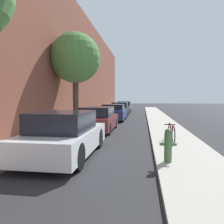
{
  "coord_description": "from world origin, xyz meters",
  "views": [
    {
      "loc": [
        1.54,
        0.96,
        1.84
      ],
      "look_at": [
        0.14,
        10.5,
        1.21
      ],
      "focal_mm": 34.18,
      "sensor_mm": 36.0,
      "label": 1
    }
  ],
  "objects_px": {
    "parked_car_maroon": "(98,119)",
    "parked_car_navy": "(114,112)",
    "parked_car_white": "(65,135)",
    "parked_car_grey": "(124,107)",
    "bicycle": "(171,132)",
    "street_tree_far": "(75,59)",
    "parked_car_black": "(120,109)",
    "fire_hydrant": "(168,145)"
  },
  "relations": [
    {
      "from": "street_tree_far",
      "to": "bicycle",
      "type": "height_order",
      "value": "street_tree_far"
    },
    {
      "from": "parked_car_white",
      "to": "parked_car_black",
      "type": "bearing_deg",
      "value": 89.83
    },
    {
      "from": "parked_car_black",
      "to": "street_tree_far",
      "type": "distance_m",
      "value": 10.23
    },
    {
      "from": "parked_car_white",
      "to": "parked_car_navy",
      "type": "relative_size",
      "value": 1.01
    },
    {
      "from": "parked_car_navy",
      "to": "parked_car_grey",
      "type": "xyz_separation_m",
      "value": [
        -0.12,
        11.11,
        0.01
      ]
    },
    {
      "from": "fire_hydrant",
      "to": "street_tree_far",
      "type": "bearing_deg",
      "value": 124.14
    },
    {
      "from": "parked_car_white",
      "to": "street_tree_far",
      "type": "distance_m",
      "value": 7.85
    },
    {
      "from": "bicycle",
      "to": "parked_car_maroon",
      "type": "bearing_deg",
      "value": 139.41
    },
    {
      "from": "parked_car_maroon",
      "to": "parked_car_grey",
      "type": "bearing_deg",
      "value": 89.98
    },
    {
      "from": "parked_car_maroon",
      "to": "parked_car_grey",
      "type": "xyz_separation_m",
      "value": [
        0.01,
        16.85,
        0.02
      ]
    },
    {
      "from": "street_tree_far",
      "to": "fire_hydrant",
      "type": "distance_m",
      "value": 9.51
    },
    {
      "from": "parked_car_grey",
      "to": "bicycle",
      "type": "relative_size",
      "value": 2.51
    },
    {
      "from": "bicycle",
      "to": "parked_car_grey",
      "type": "bearing_deg",
      "value": 98.93
    },
    {
      "from": "parked_car_navy",
      "to": "fire_hydrant",
      "type": "xyz_separation_m",
      "value": [
        3.05,
        -11.56,
        -0.07
      ]
    },
    {
      "from": "bicycle",
      "to": "fire_hydrant",
      "type": "bearing_deg",
      "value": -100.42
    },
    {
      "from": "parked_car_grey",
      "to": "bicycle",
      "type": "height_order",
      "value": "parked_car_grey"
    },
    {
      "from": "parked_car_white",
      "to": "parked_car_maroon",
      "type": "height_order",
      "value": "parked_car_white"
    },
    {
      "from": "parked_car_white",
      "to": "bicycle",
      "type": "bearing_deg",
      "value": 33.27
    },
    {
      "from": "parked_car_grey",
      "to": "street_tree_far",
      "type": "relative_size",
      "value": 0.73
    },
    {
      "from": "parked_car_maroon",
      "to": "parked_car_navy",
      "type": "distance_m",
      "value": 5.73
    },
    {
      "from": "parked_car_maroon",
      "to": "parked_car_black",
      "type": "bearing_deg",
      "value": 89.38
    },
    {
      "from": "parked_car_white",
      "to": "parked_car_grey",
      "type": "height_order",
      "value": "parked_car_white"
    },
    {
      "from": "parked_car_black",
      "to": "parked_car_grey",
      "type": "relative_size",
      "value": 1.05
    },
    {
      "from": "parked_car_grey",
      "to": "bicycle",
      "type": "distance_m",
      "value": 20.14
    },
    {
      "from": "street_tree_far",
      "to": "fire_hydrant",
      "type": "bearing_deg",
      "value": -55.86
    },
    {
      "from": "parked_car_white",
      "to": "parked_car_maroon",
      "type": "xyz_separation_m",
      "value": [
        -0.07,
        5.3,
        -0.03
      ]
    },
    {
      "from": "parked_car_black",
      "to": "parked_car_maroon",
      "type": "bearing_deg",
      "value": -90.62
    },
    {
      "from": "parked_car_maroon",
      "to": "parked_car_grey",
      "type": "height_order",
      "value": "parked_car_grey"
    },
    {
      "from": "parked_car_navy",
      "to": "parked_car_black",
      "type": "distance_m",
      "value": 5.05
    },
    {
      "from": "fire_hydrant",
      "to": "bicycle",
      "type": "relative_size",
      "value": 0.54
    },
    {
      "from": "parked_car_white",
      "to": "parked_car_maroon",
      "type": "bearing_deg",
      "value": 90.75
    },
    {
      "from": "fire_hydrant",
      "to": "parked_car_maroon",
      "type": "bearing_deg",
      "value": 118.65
    },
    {
      "from": "parked_car_white",
      "to": "parked_car_black",
      "type": "relative_size",
      "value": 0.92
    },
    {
      "from": "parked_car_black",
      "to": "street_tree_far",
      "type": "relative_size",
      "value": 0.76
    },
    {
      "from": "parked_car_maroon",
      "to": "parked_car_black",
      "type": "distance_m",
      "value": 10.79
    },
    {
      "from": "parked_car_maroon",
      "to": "parked_car_white",
      "type": "bearing_deg",
      "value": -89.25
    },
    {
      "from": "parked_car_navy",
      "to": "fire_hydrant",
      "type": "distance_m",
      "value": 11.96
    },
    {
      "from": "parked_car_navy",
      "to": "parked_car_maroon",
      "type": "bearing_deg",
      "value": -91.31
    },
    {
      "from": "parked_car_navy",
      "to": "street_tree_far",
      "type": "distance_m",
      "value": 5.96
    },
    {
      "from": "street_tree_far",
      "to": "bicycle",
      "type": "distance_m",
      "value": 7.92
    },
    {
      "from": "fire_hydrant",
      "to": "bicycle",
      "type": "bearing_deg",
      "value": 81.03
    },
    {
      "from": "parked_car_black",
      "to": "fire_hydrant",
      "type": "xyz_separation_m",
      "value": [
        3.07,
        -16.61,
        -0.08
      ]
    }
  ]
}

